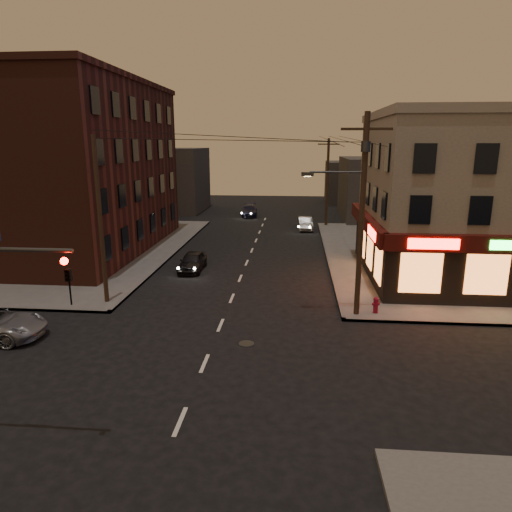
# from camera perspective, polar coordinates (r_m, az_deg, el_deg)

# --- Properties ---
(ground) EXTENTS (120.00, 120.00, 0.00)m
(ground) POSITION_cam_1_polar(r_m,az_deg,el_deg) (19.18, -6.45, -13.20)
(ground) COLOR black
(ground) RESTS_ON ground
(sidewalk_ne) EXTENTS (24.00, 28.00, 0.15)m
(sidewalk_ne) POSITION_cam_1_polar(r_m,az_deg,el_deg) (39.46, 26.32, -0.14)
(sidewalk_ne) COLOR #514F4C
(sidewalk_ne) RESTS_ON ground
(sidewalk_nw) EXTENTS (24.00, 28.00, 0.15)m
(sidewalk_nw) POSITION_cam_1_polar(r_m,az_deg,el_deg) (42.60, -25.54, 0.90)
(sidewalk_nw) COLOR #514F4C
(sidewalk_nw) RESTS_ON ground
(pizza_building) EXTENTS (15.85, 12.85, 10.50)m
(pizza_building) POSITION_cam_1_polar(r_m,az_deg,el_deg) (32.73, 27.36, 6.52)
(pizza_building) COLOR gray
(pizza_building) RESTS_ON sidewalk_ne
(brick_apartment) EXTENTS (12.00, 20.00, 13.00)m
(brick_apartment) POSITION_cam_1_polar(r_m,az_deg,el_deg) (40.06, -22.16, 10.03)
(brick_apartment) COLOR #4B2118
(brick_apartment) RESTS_ON sidewalk_nw
(bg_building_ne_a) EXTENTS (10.00, 12.00, 7.00)m
(bg_building_ne_a) POSITION_cam_1_polar(r_m,az_deg,el_deg) (55.92, 15.91, 8.13)
(bg_building_ne_a) COLOR #3F3D3A
(bg_building_ne_a) RESTS_ON ground
(bg_building_nw) EXTENTS (9.00, 10.00, 8.00)m
(bg_building_nw) POSITION_cam_1_polar(r_m,az_deg,el_deg) (61.17, -10.86, 9.35)
(bg_building_nw) COLOR #3F3D3A
(bg_building_nw) RESTS_ON ground
(bg_building_ne_b) EXTENTS (8.00, 8.00, 6.00)m
(bg_building_ne_b) POSITION_cam_1_polar(r_m,az_deg,el_deg) (69.44, 12.13, 8.99)
(bg_building_ne_b) COLOR #3F3D3A
(bg_building_ne_b) RESTS_ON ground
(utility_pole_main) EXTENTS (4.20, 0.44, 10.00)m
(utility_pole_main) POSITION_cam_1_polar(r_m,az_deg,el_deg) (22.90, 12.86, 6.19)
(utility_pole_main) COLOR #382619
(utility_pole_main) RESTS_ON sidewalk_ne
(utility_pole_far) EXTENTS (0.26, 0.26, 9.00)m
(utility_pole_far) POSITION_cam_1_polar(r_m,az_deg,el_deg) (48.97, 8.90, 9.08)
(utility_pole_far) COLOR #382619
(utility_pole_far) RESTS_ON sidewalk_ne
(utility_pole_west) EXTENTS (0.24, 0.24, 9.00)m
(utility_pole_west) POSITION_cam_1_polar(r_m,az_deg,el_deg) (25.73, -18.87, 4.12)
(utility_pole_west) COLOR #382619
(utility_pole_west) RESTS_ON sidewalk_nw
(sedan_near) EXTENTS (1.55, 3.82, 1.30)m
(sedan_near) POSITION_cam_1_polar(r_m,az_deg,el_deg) (32.21, -7.95, -0.66)
(sedan_near) COLOR black
(sedan_near) RESTS_ON ground
(sedan_mid) EXTENTS (1.63, 4.03, 1.30)m
(sedan_mid) POSITION_cam_1_polar(r_m,az_deg,el_deg) (47.16, 6.16, 4.07)
(sedan_mid) COLOR #64625E
(sedan_mid) RESTS_ON ground
(sedan_far) EXTENTS (2.13, 4.60, 1.30)m
(sedan_far) POSITION_cam_1_polar(r_m,az_deg,el_deg) (55.79, -0.82, 5.70)
(sedan_far) COLOR black
(sedan_far) RESTS_ON ground
(fire_hydrant) EXTENTS (0.39, 0.39, 0.86)m
(fire_hydrant) POSITION_cam_1_polar(r_m,az_deg,el_deg) (24.47, 14.75, -5.85)
(fire_hydrant) COLOR maroon
(fire_hydrant) RESTS_ON sidewalk_ne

